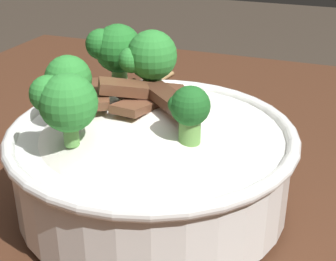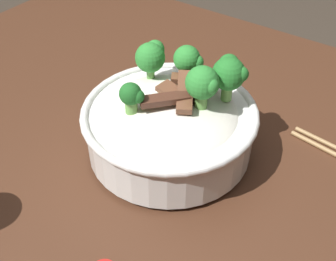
% 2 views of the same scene
% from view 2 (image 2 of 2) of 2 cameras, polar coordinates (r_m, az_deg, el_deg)
% --- Properties ---
extents(dining_table, '(1.11, 1.03, 0.75)m').
position_cam_2_polar(dining_table, '(0.73, -5.69, -8.81)').
color(dining_table, '#472819').
rests_on(dining_table, ground).
extents(rice_bowl, '(0.26, 0.26, 0.16)m').
position_cam_2_polar(rice_bowl, '(0.63, 0.39, 1.36)').
color(rice_bowl, white).
rests_on(rice_bowl, dining_table).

